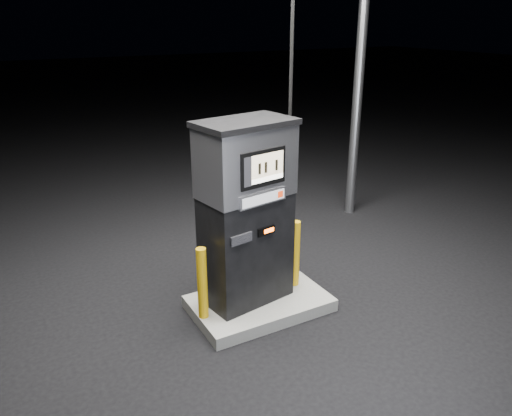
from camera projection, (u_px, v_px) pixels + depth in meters
ground at (259, 309)px, 6.04m from camera, size 80.00×80.00×0.00m
pump_island at (259, 303)px, 6.01m from camera, size 1.60×1.00×0.15m
fuel_dispenser at (246, 212)px, 5.61m from camera, size 1.22×0.80×4.44m
bollard_left at (202, 283)px, 5.46m from camera, size 0.12×0.12×0.84m
bollard_right at (295, 253)px, 6.14m from camera, size 0.13×0.13×0.85m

